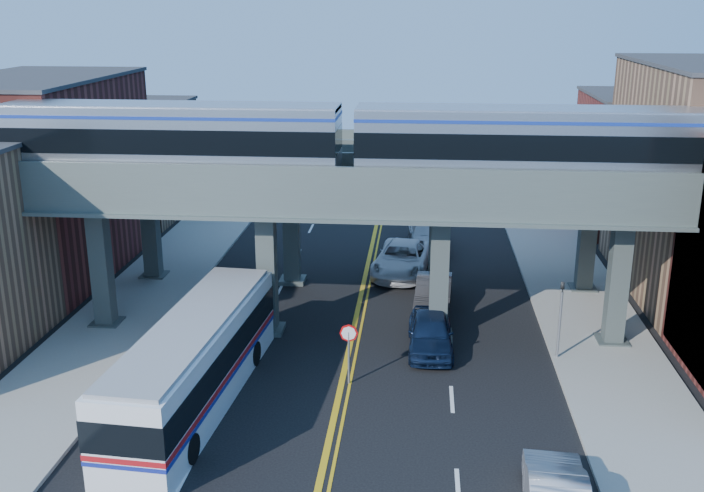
{
  "coord_description": "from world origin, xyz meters",
  "views": [
    {
      "loc": [
        3.04,
        -26.1,
        14.98
      ],
      "look_at": [
        0.13,
        6.34,
        4.91
      ],
      "focal_mm": 40.0,
      "sensor_mm": 36.0,
      "label": 1
    }
  ],
  "objects": [
    {
      "name": "ground",
      "position": [
        0.0,
        0.0,
        0.0
      ],
      "size": [
        120.0,
        120.0,
        0.0
      ],
      "primitive_type": "plane",
      "color": "black",
      "rests_on": "ground"
    },
    {
      "name": "sidewalk_east",
      "position": [
        11.5,
        10.0,
        0.08
      ],
      "size": [
        5.0,
        70.0,
        0.16
      ],
      "primitive_type": "cube",
      "color": "gray",
      "rests_on": "ground"
    },
    {
      "name": "traffic_signal",
      "position": [
        9.2,
        6.0,
        2.3
      ],
      "size": [
        0.15,
        0.18,
        4.1
      ],
      "color": "slate",
      "rests_on": "ground"
    },
    {
      "name": "car_lane_a",
      "position": [
        3.65,
        6.62,
        0.84
      ],
      "size": [
        2.08,
        4.99,
        1.69
      ],
      "primitive_type": "imported",
      "rotation": [
        0.0,
        0.0,
        0.02
      ],
      "color": "#0E1B36",
      "rests_on": "ground"
    },
    {
      "name": "car_lane_d",
      "position": [
        3.61,
        22.32,
        0.87
      ],
      "size": [
        2.81,
        6.11,
        1.73
      ],
      "primitive_type": "imported",
      "rotation": [
        0.0,
        0.0,
        0.06
      ],
      "color": "#AEAFB3",
      "rests_on": "ground"
    },
    {
      "name": "car_lane_c",
      "position": [
        2.11,
        17.06,
        0.89
      ],
      "size": [
        3.77,
        6.75,
        1.78
      ],
      "primitive_type": "imported",
      "rotation": [
        0.0,
        0.0,
        -0.13
      ],
      "color": "silver",
      "rests_on": "ground"
    },
    {
      "name": "car_lane_b",
      "position": [
        3.84,
        11.56,
        0.84
      ],
      "size": [
        2.07,
        5.2,
        1.68
      ],
      "primitive_type": "imported",
      "rotation": [
        0.0,
        0.0,
        -0.06
      ],
      "color": "#2C2C2E",
      "rests_on": "ground"
    },
    {
      "name": "building_west_b",
      "position": [
        -18.5,
        16.0,
        5.5
      ],
      "size": [
        8.0,
        14.0,
        11.0
      ],
      "primitive_type": "cube",
      "color": "maroon",
      "rests_on": "ground"
    },
    {
      "name": "building_east_c",
      "position": [
        18.5,
        29.0,
        4.5
      ],
      "size": [
        8.0,
        10.0,
        9.0
      ],
      "primitive_type": "cube",
      "color": "maroon",
      "rests_on": "ground"
    },
    {
      "name": "building_west_c",
      "position": [
        -18.5,
        29.0,
        4.0
      ],
      "size": [
        8.0,
        10.0,
        8.0
      ],
      "primitive_type": "cube",
      "color": "#976A4E",
      "rests_on": "ground"
    },
    {
      "name": "transit_train",
      "position": [
        7.71,
        8.0,
        9.25
      ],
      "size": [
        46.72,
        2.93,
        3.41
      ],
      "color": "black",
      "rests_on": "elevated_viaduct_near"
    },
    {
      "name": "stop_sign",
      "position": [
        0.3,
        3.0,
        1.76
      ],
      "size": [
        0.76,
        0.09,
        2.63
      ],
      "color": "slate",
      "rests_on": "ground"
    },
    {
      "name": "elevated_viaduct_near",
      "position": [
        0.0,
        8.0,
        6.47
      ],
      "size": [
        52.0,
        3.6,
        7.4
      ],
      "color": "#434D4B",
      "rests_on": "ground"
    },
    {
      "name": "elevated_viaduct_far",
      "position": [
        0.0,
        15.0,
        6.47
      ],
      "size": [
        52.0,
        3.6,
        7.4
      ],
      "color": "#434D4B",
      "rests_on": "ground"
    },
    {
      "name": "sidewalk_west",
      "position": [
        -11.5,
        10.0,
        0.08
      ],
      "size": [
        5.0,
        70.0,
        0.16
      ],
      "primitive_type": "cube",
      "color": "gray",
      "rests_on": "ground"
    },
    {
      "name": "transit_bus",
      "position": [
        -5.49,
        0.87,
        1.7
      ],
      "size": [
        3.8,
        13.04,
        3.31
      ],
      "rotation": [
        0.0,
        0.0,
        1.5
      ],
      "color": "white",
      "rests_on": "ground"
    }
  ]
}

